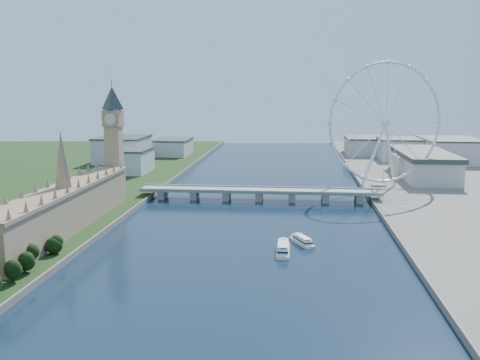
# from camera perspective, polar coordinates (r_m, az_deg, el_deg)

# --- Properties ---
(parliament_range) EXTENTS (24.00, 200.00, 70.00)m
(parliament_range) POSITION_cam_1_polar(r_m,az_deg,el_deg) (393.44, -18.20, -2.89)
(parliament_range) COLOR tan
(parliament_range) RESTS_ON ground
(big_ben) EXTENTS (20.02, 20.02, 110.00)m
(big_ben) POSITION_cam_1_polar(r_m,az_deg,el_deg) (486.28, -13.36, 5.40)
(big_ben) COLOR tan
(big_ben) RESTS_ON ground
(westminster_bridge) EXTENTS (220.00, 22.00, 9.50)m
(westminster_bridge) POSITION_cam_1_polar(r_m,az_deg,el_deg) (490.52, 2.07, -1.37)
(westminster_bridge) COLOR gray
(westminster_bridge) RESTS_ON ground
(london_eye) EXTENTS (113.60, 39.12, 124.30)m
(london_eye) POSITION_cam_1_polar(r_m,az_deg,el_deg) (543.80, 15.29, 5.86)
(london_eye) COLOR silver
(london_eye) RESTS_ON ground
(county_hall) EXTENTS (54.00, 144.00, 35.00)m
(county_hall) POSITION_cam_1_polar(r_m,az_deg,el_deg) (635.24, 18.82, 0.06)
(county_hall) COLOR beige
(county_hall) RESTS_ON ground
(city_skyline) EXTENTS (505.00, 280.00, 32.00)m
(city_skyline) POSITION_cam_1_polar(r_m,az_deg,el_deg) (745.22, 6.40, 3.20)
(city_skyline) COLOR beige
(city_skyline) RESTS_ON ground
(tour_boat_near) EXTENTS (17.68, 26.94, 5.86)m
(tour_boat_near) POSITION_cam_1_polar(r_m,az_deg,el_deg) (356.41, 6.68, -6.82)
(tour_boat_near) COLOR silver
(tour_boat_near) RESTS_ON ground
(tour_boat_far) EXTENTS (8.23, 32.06, 7.11)m
(tour_boat_far) POSITION_cam_1_polar(r_m,az_deg,el_deg) (336.86, 4.61, -7.77)
(tour_boat_far) COLOR silver
(tour_boat_far) RESTS_ON ground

